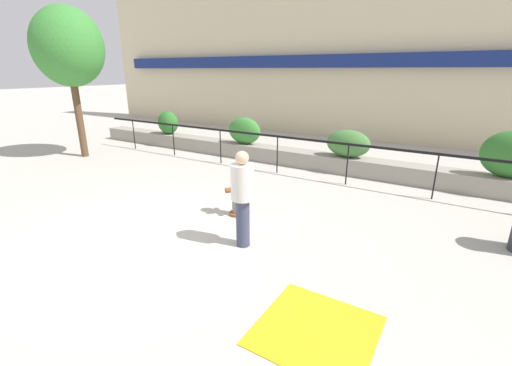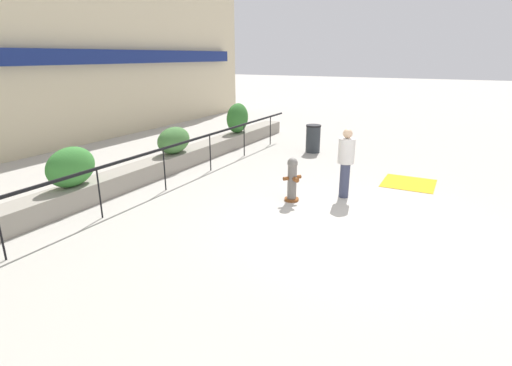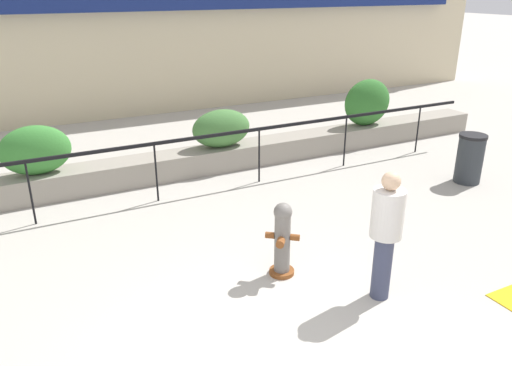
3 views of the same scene
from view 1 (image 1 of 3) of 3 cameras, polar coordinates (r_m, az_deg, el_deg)
The scene contains 12 objects.
ground_plane at distance 6.87m, azimuth -16.52°, elevation -8.32°, with size 120.00×120.00×0.00m, color #B2ADA3.
building_facade at distance 16.68m, azimuth 16.28°, elevation 21.08°, with size 30.00×1.36×8.00m.
planter_wall_low at distance 11.38m, azimuth 6.16°, elevation 4.29°, with size 18.00×0.70×0.50m, color gray.
fence_railing_segment at distance 10.26m, azimuth 3.61°, elevation 7.19°, with size 15.00×0.05×1.15m.
hedge_bush_0 at distance 14.53m, azimuth -14.45°, elevation 9.72°, with size 0.91×0.70×0.92m, color #2D6B28.
hedge_bush_1 at distance 12.16m, azimuth -1.96°, elevation 8.73°, with size 1.27×0.58×0.93m, color #387F33.
hedge_bush_2 at distance 10.61m, azimuth 15.11°, elevation 6.37°, with size 1.31×0.70×0.82m, color #427538.
hedge_bush_3 at distance 10.22m, azimuth 36.81°, elevation 3.82°, with size 1.31×0.61×1.15m, color #2D6B28.
fire_hydrant at distance 7.28m, azimuth -3.23°, elevation -1.31°, with size 0.49×0.49×1.08m.
street_tree at distance 13.67m, azimuth -28.85°, elevation 19.14°, with size 2.44×2.20×5.00m.
pedestrian at distance 5.85m, azimuth -2.27°, elevation -1.75°, with size 0.44×0.44×1.73m.
tactile_warning_pad at distance 4.55m, azimuth 9.93°, elevation -23.04°, with size 1.37×1.37×0.01m, color gold.
Camera 1 is at (4.73, -3.98, 3.00)m, focal length 24.00 mm.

